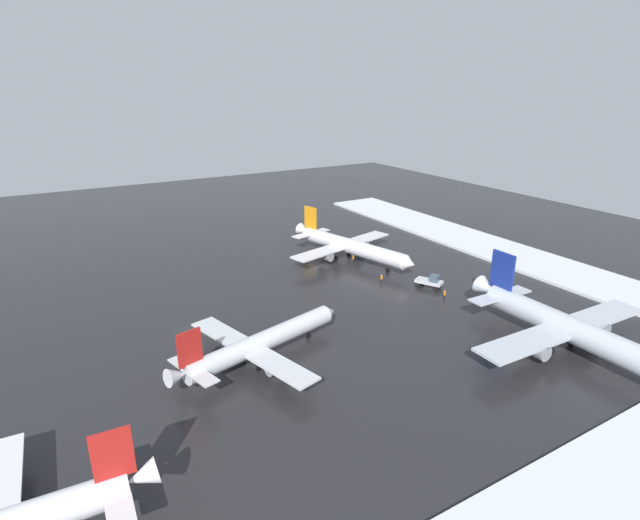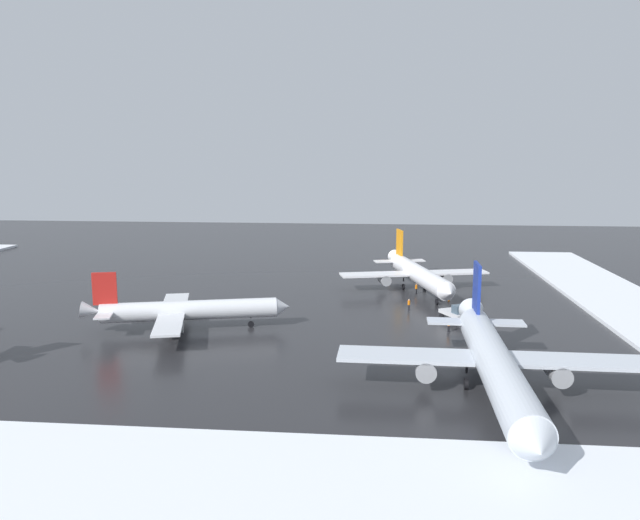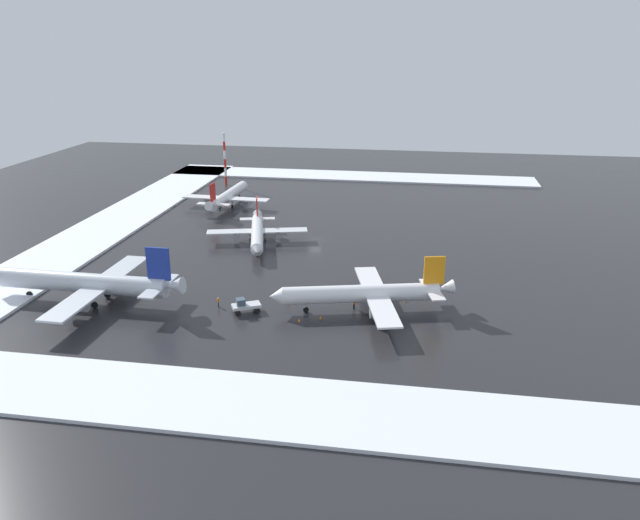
# 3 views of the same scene
# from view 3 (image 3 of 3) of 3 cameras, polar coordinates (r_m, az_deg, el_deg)

# --- Properties ---
(ground_plane) EXTENTS (240.00, 240.00, 0.00)m
(ground_plane) POSITION_cam_3_polar(r_m,az_deg,el_deg) (138.87, -0.43, 1.90)
(ground_plane) COLOR #232326
(snow_bank_far) EXTENTS (152.00, 16.00, 0.51)m
(snow_bank_far) POSITION_cam_3_polar(r_m,az_deg,el_deg) (155.01, -18.98, 2.81)
(snow_bank_far) COLOR white
(snow_bank_far) RESTS_ON ground_plane
(snow_bank_left) EXTENTS (14.00, 116.00, 0.51)m
(snow_bank_left) POSITION_cam_3_polar(r_m,az_deg,el_deg) (203.00, 2.83, 7.67)
(snow_bank_left) COLOR white
(snow_bank_left) RESTS_ON ground_plane
(snow_bank_right) EXTENTS (14.00, 116.00, 0.51)m
(snow_bank_right) POSITION_cam_3_polar(r_m,az_deg,el_deg) (79.33, -8.91, -12.68)
(snow_bank_right) COLOR white
(snow_bank_right) RESTS_ON ground_plane
(airplane_far_rear) EXTENTS (25.35, 30.21, 9.08)m
(airplane_far_rear) POSITION_cam_3_polar(r_m,az_deg,el_deg) (102.10, 4.16, -3.07)
(airplane_far_rear) COLOR white
(airplane_far_rear) RESTS_ON ground_plane
(airplane_parked_starboard) EXTENTS (26.24, 22.03, 7.90)m
(airplane_parked_starboard) POSITION_cam_3_polar(r_m,az_deg,el_deg) (135.86, -5.77, 2.55)
(airplane_parked_starboard) COLOR silver
(airplane_parked_starboard) RESTS_ON ground_plane
(airplane_parked_portside) EXTENTS (28.16, 23.33, 8.36)m
(airplane_parked_portside) POSITION_cam_3_polar(r_m,az_deg,el_deg) (168.12, -8.42, 5.83)
(airplane_parked_portside) COLOR white
(airplane_parked_portside) RESTS_ON ground_plane
(airplane_foreground_jet) EXTENTS (29.29, 35.42, 10.54)m
(airplane_foreground_jet) POSITION_cam_3_polar(r_m,az_deg,el_deg) (111.90, -20.49, -1.98)
(airplane_foreground_jet) COLOR silver
(airplane_foreground_jet) RESTS_ON ground_plane
(pushback_tug) EXTENTS (4.10, 5.09, 2.50)m
(pushback_tug) POSITION_cam_3_polar(r_m,az_deg,el_deg) (102.50, -6.90, -4.12)
(pushback_tug) COLOR silver
(pushback_tug) RESTS_ON ground_plane
(ground_crew_mid_apron) EXTENTS (0.36, 0.36, 1.71)m
(ground_crew_mid_apron) POSITION_cam_3_polar(r_m,az_deg,el_deg) (103.33, 3.13, -3.99)
(ground_crew_mid_apron) COLOR black
(ground_crew_mid_apron) RESTS_ON ground_plane
(ground_crew_near_tug) EXTENTS (0.36, 0.36, 1.71)m
(ground_crew_near_tug) POSITION_cam_3_polar(r_m,az_deg,el_deg) (105.34, -9.29, -3.76)
(ground_crew_near_tug) COLOR black
(ground_crew_near_tug) RESTS_ON ground_plane
(ground_crew_by_nose_gear) EXTENTS (0.36, 0.36, 1.71)m
(ground_crew_by_nose_gear) POSITION_cam_3_polar(r_m,az_deg,el_deg) (106.59, -2.90, -3.22)
(ground_crew_by_nose_gear) COLOR black
(ground_crew_by_nose_gear) RESTS_ON ground_plane
(antenna_mast) EXTENTS (0.70, 0.70, 15.73)m
(antenna_mast) POSITION_cam_3_polar(r_m,az_deg,el_deg) (192.42, -8.69, 9.11)
(antenna_mast) COLOR red
(antenna_mast) RESTS_ON ground_plane
(traffic_cone_near_nose) EXTENTS (0.36, 0.36, 0.55)m
(traffic_cone_near_nose) POSITION_cam_3_polar(r_m,az_deg,el_deg) (99.91, 0.05, -5.26)
(traffic_cone_near_nose) COLOR orange
(traffic_cone_near_nose) RESTS_ON ground_plane
(traffic_cone_mid_line) EXTENTS (0.36, 0.36, 0.55)m
(traffic_cone_mid_line) POSITION_cam_3_polar(r_m,az_deg,el_deg) (99.07, -1.93, -5.50)
(traffic_cone_mid_line) COLOR orange
(traffic_cone_mid_line) RESTS_ON ground_plane
(traffic_cone_wingtip_side) EXTENTS (0.36, 0.36, 0.55)m
(traffic_cone_wingtip_side) POSITION_cam_3_polar(r_m,az_deg,el_deg) (107.09, 7.84, -3.68)
(traffic_cone_wingtip_side) COLOR orange
(traffic_cone_wingtip_side) RESTS_ON ground_plane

